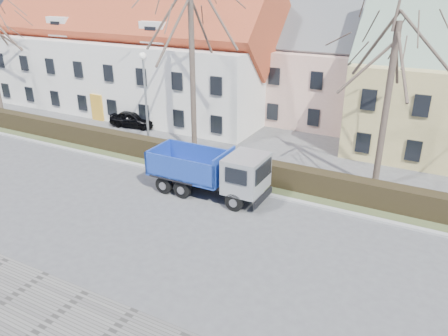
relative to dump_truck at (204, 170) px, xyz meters
The scene contains 12 objects.
ground 4.00m from the dump_truck, 119.73° to the right, with size 120.00×120.00×0.00m, color #4C4C4F.
curb_far 2.64m from the dump_truck, 144.36° to the left, with size 80.00×0.30×0.12m, color #9B9B9B.
grass_strip 3.72m from the dump_truck, 122.41° to the left, with size 80.00×3.00×0.10m, color #404C2A.
hedge 3.39m from the dump_truck, 124.26° to the left, with size 60.00×0.90×1.30m, color black.
building_white 19.86m from the dump_truck, 139.41° to the left, with size 26.80×10.80×9.50m, color silver, non-canonical shape.
building_pink 17.08m from the dump_truck, 82.73° to the left, with size 10.80×8.80×8.00m, color #D8A999, non-canonical shape.
tree_1 8.18m from the dump_truck, 126.42° to the left, with size 9.20×9.20×12.65m, color #493B32, non-canonical shape.
tree_2 10.52m from the dump_truck, 32.77° to the left, with size 8.00×8.00×11.00m, color #493B32, non-canonical shape.
dump_truck is the anchor object (origin of this frame).
streetlight 7.83m from the dump_truck, 150.42° to the left, with size 0.53×0.53×6.76m, color gray, non-canonical shape.
cart_frame 5.07m from the dump_truck, 167.01° to the left, with size 0.76×0.43×0.69m, color silver, non-canonical shape.
parked_car_a 13.48m from the dump_truck, 145.42° to the left, with size 1.54×3.82×1.30m, color black.
Camera 1 is at (12.97, -15.32, 10.76)m, focal length 35.00 mm.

